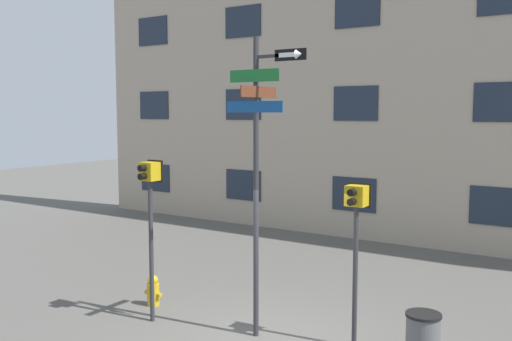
{
  "coord_description": "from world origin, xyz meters",
  "views": [
    {
      "loc": [
        4.79,
        -7.57,
        3.77
      ],
      "look_at": [
        -0.34,
        0.23,
        2.82
      ],
      "focal_mm": 40.0,
      "sensor_mm": 36.0,
      "label": 1
    }
  ],
  "objects_px": {
    "pedestrian_signal_right": "(356,222)",
    "street_sign_pole": "(259,158)",
    "fire_hydrant": "(153,291)",
    "pedestrian_signal_left": "(150,199)"
  },
  "relations": [
    {
      "from": "pedestrian_signal_right",
      "to": "street_sign_pole",
      "type": "bearing_deg",
      "value": -162.53
    },
    {
      "from": "fire_hydrant",
      "to": "street_sign_pole",
      "type": "bearing_deg",
      "value": -3.76
    },
    {
      "from": "pedestrian_signal_left",
      "to": "pedestrian_signal_right",
      "type": "relative_size",
      "value": 1.1
    },
    {
      "from": "street_sign_pole",
      "to": "pedestrian_signal_left",
      "type": "distance_m",
      "value": 2.21
    },
    {
      "from": "street_sign_pole",
      "to": "fire_hydrant",
      "type": "height_order",
      "value": "street_sign_pole"
    },
    {
      "from": "street_sign_pole",
      "to": "pedestrian_signal_right",
      "type": "bearing_deg",
      "value": 17.47
    },
    {
      "from": "pedestrian_signal_right",
      "to": "fire_hydrant",
      "type": "relative_size",
      "value": 4.39
    },
    {
      "from": "street_sign_pole",
      "to": "pedestrian_signal_right",
      "type": "relative_size",
      "value": 1.87
    },
    {
      "from": "street_sign_pole",
      "to": "fire_hydrant",
      "type": "distance_m",
      "value": 3.77
    },
    {
      "from": "pedestrian_signal_left",
      "to": "pedestrian_signal_right",
      "type": "height_order",
      "value": "pedestrian_signal_left"
    }
  ]
}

